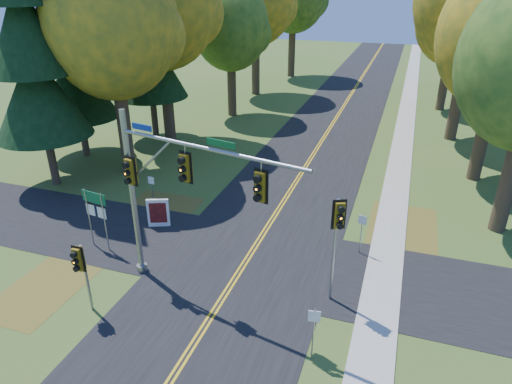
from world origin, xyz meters
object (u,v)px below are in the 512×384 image
(east_signal_pole, at_px, (338,226))
(route_sign_cluster, at_px, (95,208))
(traffic_mast, at_px, (167,184))
(info_kiosk, at_px, (158,213))

(east_signal_pole, height_order, route_sign_cluster, east_signal_pole)
(traffic_mast, relative_size, info_kiosk, 5.09)
(route_sign_cluster, height_order, info_kiosk, route_sign_cluster)
(east_signal_pole, bearing_deg, traffic_mast, 164.96)
(east_signal_pole, height_order, info_kiosk, east_signal_pole)
(east_signal_pole, xyz_separation_m, route_sign_cluster, (-11.45, 0.49, -1.40))
(traffic_mast, bearing_deg, route_sign_cluster, 174.43)
(route_sign_cluster, bearing_deg, east_signal_pole, 6.72)
(traffic_mast, relative_size, route_sign_cluster, 2.64)
(traffic_mast, distance_m, route_sign_cluster, 5.81)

